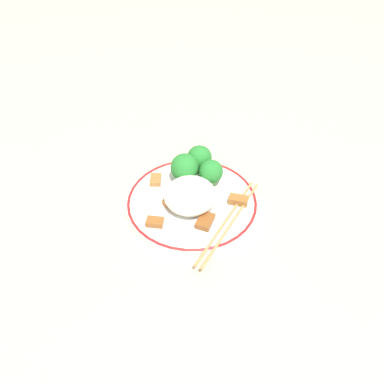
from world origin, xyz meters
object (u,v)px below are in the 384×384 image
object	(u,v)px
broccoli_back_right	(185,168)
plate	(192,202)
broccoli_back_center	(199,158)
chopsticks	(229,221)
broccoli_back_left	(211,172)

from	to	relation	value
broccoli_back_right	plate	bearing A→B (deg)	120.44
broccoli_back_right	broccoli_back_center	bearing A→B (deg)	-120.00
plate	chopsticks	bearing A→B (deg)	155.41
plate	chopsticks	world-z (taller)	chopsticks
broccoli_back_center	broccoli_back_right	world-z (taller)	same
broccoli_back_left	chopsticks	size ratio (longest dim) A/B	0.25
plate	broccoli_back_center	world-z (taller)	broccoli_back_center
broccoli_back_center	broccoli_back_right	size ratio (longest dim) A/B	0.99
broccoli_back_left	broccoli_back_center	distance (m)	0.04
chopsticks	plate	bearing A→B (deg)	-24.59
chopsticks	broccoli_back_left	bearing A→B (deg)	-57.69
broccoli_back_left	chopsticks	bearing A→B (deg)	122.31
plate	chopsticks	size ratio (longest dim) A/B	1.09
broccoli_back_right	chopsticks	bearing A→B (deg)	141.52
broccoli_back_center	chopsticks	size ratio (longest dim) A/B	0.27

